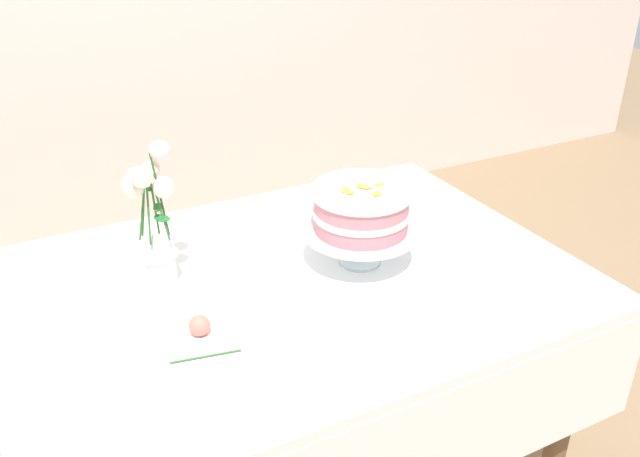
% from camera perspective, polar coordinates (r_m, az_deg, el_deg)
% --- Properties ---
extents(dining_table, '(1.40, 1.00, 0.74)m').
position_cam_1_polar(dining_table, '(1.70, -1.81, -7.24)').
color(dining_table, white).
rests_on(dining_table, ground).
extents(linen_napkin, '(0.39, 0.39, 0.00)m').
position_cam_1_polar(linen_napkin, '(1.73, 3.43, -2.93)').
color(linen_napkin, white).
rests_on(linen_napkin, dining_table).
extents(cake_stand, '(0.29, 0.29, 0.10)m').
position_cam_1_polar(cake_stand, '(1.69, 3.50, -0.54)').
color(cake_stand, silver).
rests_on(cake_stand, linen_napkin).
extents(layer_cake, '(0.25, 0.25, 0.12)m').
position_cam_1_polar(layer_cake, '(1.65, 3.58, 1.77)').
color(layer_cake, '#CC7A84').
rests_on(layer_cake, cake_stand).
extents(flower_vase, '(0.12, 0.10, 0.36)m').
position_cam_1_polar(flower_vase, '(1.62, -14.07, 0.32)').
color(flower_vase, silver).
rests_on(flower_vase, dining_table).
extents(fallen_rose, '(0.15, 0.12, 0.05)m').
position_cam_1_polar(fallen_rose, '(1.47, -10.29, -8.28)').
color(fallen_rose, '#2D6028').
rests_on(fallen_rose, dining_table).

